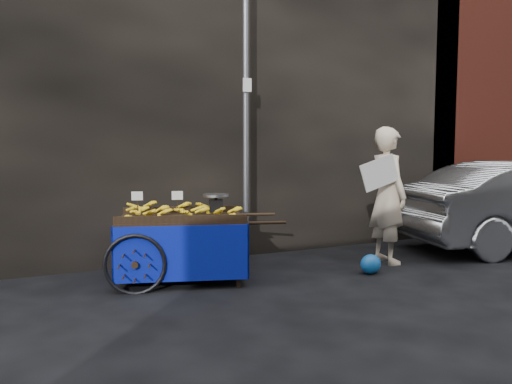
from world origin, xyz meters
TOP-DOWN VIEW (x-y plane):
  - ground at (0.00, 0.00)m, footprint 80.00×80.00m
  - building_wall at (0.39, 2.60)m, footprint 13.50×2.00m
  - street_pole at (0.30, 1.30)m, footprint 0.12×0.10m
  - banana_cart at (-0.85, 0.69)m, footprint 2.18×1.45m
  - vendor at (1.99, 0.39)m, footprint 0.84×0.70m
  - plastic_bag at (1.40, -0.03)m, footprint 0.27×0.22m

SIDE VIEW (x-z plane):
  - ground at x=0.00m, z-range 0.00..0.00m
  - plastic_bag at x=1.40m, z-range 0.00..0.24m
  - banana_cart at x=-0.85m, z-range 0.13..1.22m
  - vendor at x=1.99m, z-range 0.00..1.84m
  - street_pole at x=0.30m, z-range 0.01..4.01m
  - building_wall at x=0.39m, z-range 0.00..5.00m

